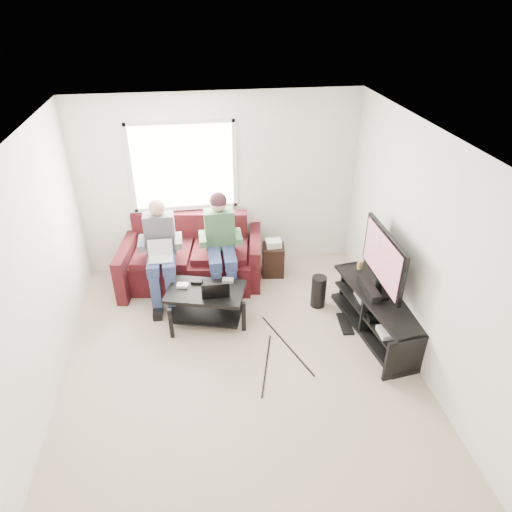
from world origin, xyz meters
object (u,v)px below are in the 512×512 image
(coffee_table, at_px, (206,298))
(tv_stand, at_px, (378,315))
(subwoofer, at_px, (318,291))
(end_table, at_px, (273,259))
(sofa, at_px, (193,259))
(tv, at_px, (383,259))

(coffee_table, distance_m, tv_stand, 2.17)
(tv_stand, height_order, subwoofer, tv_stand)
(tv_stand, relative_size, end_table, 2.94)
(tv_stand, distance_m, end_table, 1.83)
(coffee_table, relative_size, subwoofer, 2.39)
(coffee_table, bearing_deg, tv_stand, -13.87)
(sofa, relative_size, subwoofer, 4.70)
(tv, height_order, subwoofer, tv)
(coffee_table, distance_m, subwoofer, 1.52)
(tv, bearing_deg, subwoofer, 138.07)
(coffee_table, xyz_separation_m, tv_stand, (2.10, -0.52, -0.11))
(tv, bearing_deg, coffee_table, 168.72)
(tv, xyz_separation_m, subwoofer, (-0.59, 0.53, -0.77))
(coffee_table, bearing_deg, tv, -11.28)
(subwoofer, distance_m, end_table, 0.99)
(sofa, distance_m, tv_stand, 2.71)
(coffee_table, relative_size, end_table, 1.89)
(subwoofer, bearing_deg, tv, -41.93)
(tv, height_order, end_table, tv)
(end_table, bearing_deg, tv_stand, -54.95)
(tv_stand, bearing_deg, tv, 91.47)
(subwoofer, xyz_separation_m, end_table, (-0.46, 0.87, 0.03))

